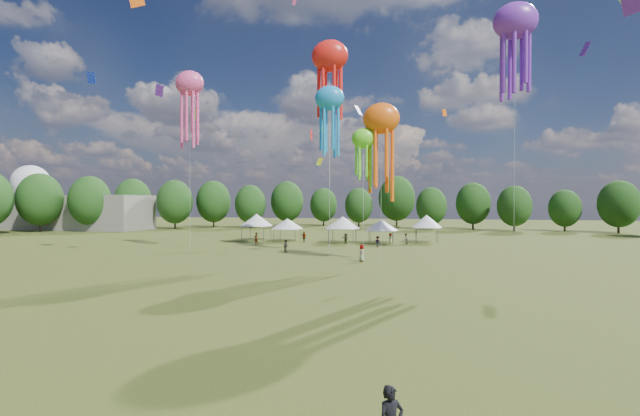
# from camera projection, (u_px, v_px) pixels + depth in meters

# --- Properties ---
(ground) EXTENTS (300.00, 300.00, 0.00)m
(ground) POSITION_uv_depth(u_px,v_px,m) (202.00, 381.00, 15.03)
(ground) COLOR #384416
(ground) RESTS_ON ground
(spectator_near) EXTENTS (0.98, 0.95, 1.58)m
(spectator_near) POSITION_uv_depth(u_px,v_px,m) (286.00, 246.00, 53.68)
(spectator_near) COLOR gray
(spectator_near) RESTS_ON ground
(spectators_far) EXTENTS (22.77, 21.90, 1.88)m
(spectators_far) POSITION_uv_depth(u_px,v_px,m) (352.00, 241.00, 60.65)
(spectators_far) COLOR gray
(spectators_far) RESTS_ON ground
(festival_tents) EXTENTS (33.05, 8.32, 4.43)m
(festival_tents) POSITION_uv_depth(u_px,v_px,m) (333.00, 222.00, 67.80)
(festival_tents) COLOR #47474C
(festival_tents) RESTS_ON ground
(show_kites) EXTENTS (44.99, 10.99, 29.70)m
(show_kites) POSITION_uv_depth(u_px,v_px,m) (372.00, 84.00, 50.27)
(show_kites) COLOR #1A90E2
(show_kites) RESTS_ON ground
(small_kites) EXTENTS (77.87, 57.08, 43.49)m
(small_kites) POSITION_uv_depth(u_px,v_px,m) (343.00, 26.00, 56.90)
(small_kites) COLOR #1A90E2
(small_kites) RESTS_ON ground
(treeline) EXTENTS (201.57, 95.24, 13.43)m
(treeline) POSITION_uv_depth(u_px,v_px,m) (344.00, 201.00, 76.97)
(treeline) COLOR #38281C
(treeline) RESTS_ON ground
(hangar) EXTENTS (40.00, 12.00, 8.00)m
(hangar) POSITION_uv_depth(u_px,v_px,m) (66.00, 212.00, 99.85)
(hangar) COLOR gray
(hangar) RESTS_ON ground
(radome) EXTENTS (9.00, 9.00, 16.00)m
(radome) POSITION_uv_depth(u_px,v_px,m) (31.00, 188.00, 108.83)
(radome) COLOR white
(radome) RESTS_ON ground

